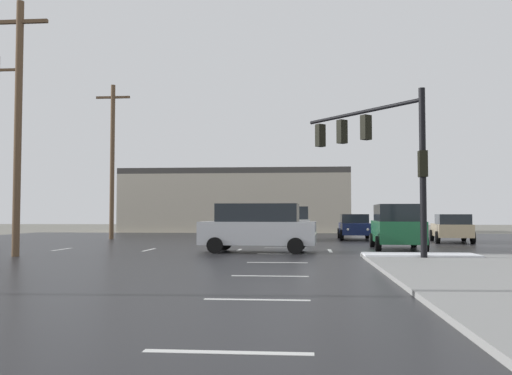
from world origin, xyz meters
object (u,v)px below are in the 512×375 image
object	(u,v)px
traffic_signal_mast	(379,145)
suv_white	(292,223)
sedan_navy	(355,226)
suv_green	(397,226)
suv_silver	(258,227)
utility_pole_mid	(18,122)
utility_pole_distant	(112,158)
sedan_tan	(452,228)

from	to	relation	value
traffic_signal_mast	suv_white	world-z (taller)	traffic_signal_mast
sedan_navy	suv_green	size ratio (longest dim) A/B	0.93
suv_silver	utility_pole_mid	size ratio (longest dim) A/B	0.50
suv_green	utility_pole_mid	world-z (taller)	utility_pole_mid
suv_white	utility_pole_mid	world-z (taller)	utility_pole_mid
traffic_signal_mast	utility_pole_mid	bearing A→B (deg)	54.46
sedan_navy	utility_pole_mid	bearing A→B (deg)	-41.54
sedan_navy	suv_silver	distance (m)	13.35
traffic_signal_mast	utility_pole_mid	size ratio (longest dim) A/B	0.59
sedan_navy	suv_silver	xyz separation A→B (m)	(-5.10, -12.34, 0.24)
suv_silver	utility_pole_distant	world-z (taller)	utility_pole_distant
sedan_tan	utility_pole_mid	distance (m)	22.97
sedan_navy	utility_pole_distant	world-z (taller)	utility_pole_distant
sedan_tan	utility_pole_mid	size ratio (longest dim) A/B	0.48
traffic_signal_mast	sedan_tan	distance (m)	12.92
traffic_signal_mast	sedan_tan	size ratio (longest dim) A/B	1.24
traffic_signal_mast	utility_pole_mid	distance (m)	13.73
sedan_tan	suv_silver	size ratio (longest dim) A/B	0.95
sedan_navy	utility_pole_mid	size ratio (longest dim) A/B	0.46
suv_white	utility_pole_distant	xyz separation A→B (m)	(-11.51, 0.65, 4.08)
utility_pole_distant	suv_white	bearing A→B (deg)	-3.22
sedan_tan	suv_green	size ratio (longest dim) A/B	0.96
traffic_signal_mast	utility_pole_distant	distance (m)	20.33
traffic_signal_mast	utility_pole_mid	xyz separation A→B (m)	(-13.67, -0.78, 0.93)
suv_white	sedan_tan	size ratio (longest dim) A/B	1.04
suv_green	suv_silver	world-z (taller)	same
suv_green	utility_pole_distant	distance (m)	19.12
traffic_signal_mast	sedan_navy	world-z (taller)	traffic_signal_mast
sedan_navy	suv_green	bearing A→B (deg)	6.60
sedan_tan	utility_pole_mid	world-z (taller)	utility_pole_mid
sedan_tan	suv_white	bearing A→B (deg)	85.59
sedan_navy	sedan_tan	xyz separation A→B (m)	(5.08, -3.42, 0.00)
suv_white	sedan_tan	bearing A→B (deg)	-102.75
suv_white	utility_pole_distant	bearing A→B (deg)	85.23
sedan_tan	utility_pole_distant	size ratio (longest dim) A/B	0.47
suv_green	utility_pole_distant	world-z (taller)	utility_pole_distant
suv_white	sedan_tan	world-z (taller)	suv_white
sedan_navy	suv_white	bearing A→B (deg)	-66.28
suv_white	sedan_tan	distance (m)	9.14
traffic_signal_mast	utility_pole_distant	bearing A→B (deg)	8.97
sedan_tan	utility_pole_mid	bearing A→B (deg)	128.92
suv_white	suv_silver	world-z (taller)	same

